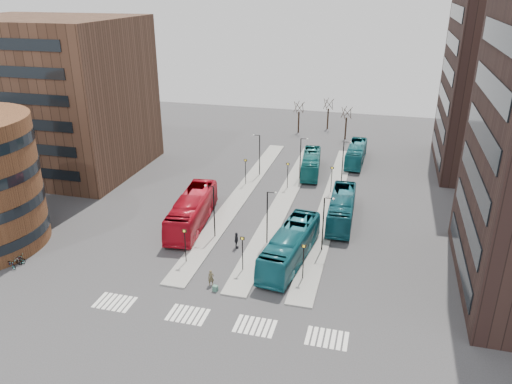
% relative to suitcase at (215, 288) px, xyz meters
% --- Properties ---
extents(ground, '(160.00, 160.00, 0.00)m').
position_rel_suitcase_xyz_m(ground, '(-0.12, -8.00, -0.28)').
color(ground, '#2F2F32').
rests_on(ground, ground).
extents(island_left, '(2.50, 45.00, 0.15)m').
position_rel_suitcase_xyz_m(island_left, '(-4.12, 22.00, -0.21)').
color(island_left, gray).
rests_on(island_left, ground).
extents(island_mid, '(2.50, 45.00, 0.15)m').
position_rel_suitcase_xyz_m(island_mid, '(1.88, 22.00, -0.21)').
color(island_mid, gray).
rests_on(island_mid, ground).
extents(island_right, '(2.50, 45.00, 0.15)m').
position_rel_suitcase_xyz_m(island_right, '(7.88, 22.00, -0.21)').
color(island_right, gray).
rests_on(island_right, ground).
extents(suitcase, '(0.51, 0.43, 0.56)m').
position_rel_suitcase_xyz_m(suitcase, '(0.00, 0.00, 0.00)').
color(suitcase, navy).
rests_on(suitcase, ground).
extents(red_bus, '(4.49, 13.41, 3.66)m').
position_rel_suitcase_xyz_m(red_bus, '(-7.08, 12.31, 1.55)').
color(red_bus, '#B20D1D').
rests_on(red_bus, ground).
extents(teal_bus_a, '(4.42, 12.77, 3.48)m').
position_rel_suitcase_xyz_m(teal_bus_a, '(5.60, 7.09, 1.46)').
color(teal_bus_a, '#155F6C').
rests_on(teal_bus_a, ground).
extents(teal_bus_b, '(3.58, 10.79, 2.95)m').
position_rel_suitcase_xyz_m(teal_bus_b, '(3.60, 33.07, 1.19)').
color(teal_bus_b, '#146567').
rests_on(teal_bus_b, ground).
extents(teal_bus_c, '(3.04, 11.69, 3.24)m').
position_rel_suitcase_xyz_m(teal_bus_c, '(9.69, 17.95, 1.34)').
color(teal_bus_c, '#135360').
rests_on(teal_bus_c, ground).
extents(teal_bus_d, '(2.76, 10.71, 2.97)m').
position_rel_suitcase_xyz_m(teal_bus_d, '(9.73, 39.51, 1.20)').
color(teal_bus_d, '#16656F').
rests_on(teal_bus_d, ground).
extents(traveller, '(0.69, 0.59, 1.59)m').
position_rel_suitcase_xyz_m(traveller, '(-0.68, 0.82, 0.51)').
color(traveller, brown).
rests_on(traveller, ground).
extents(commuter_a, '(1.06, 0.96, 1.77)m').
position_rel_suitcase_xyz_m(commuter_a, '(-6.65, 8.27, 0.60)').
color(commuter_a, black).
rests_on(commuter_a, ground).
extents(commuter_b, '(0.73, 1.16, 1.85)m').
position_rel_suitcase_xyz_m(commuter_b, '(-0.46, 8.26, 0.64)').
color(commuter_b, black).
rests_on(commuter_b, ground).
extents(commuter_c, '(1.07, 1.13, 1.54)m').
position_rel_suitcase_xyz_m(commuter_c, '(4.31, 8.60, 0.49)').
color(commuter_c, black).
rests_on(commuter_c, ground).
extents(bicycle_near, '(1.81, 1.14, 0.90)m').
position_rel_suitcase_xyz_m(bicycle_near, '(-21.12, -1.39, 0.17)').
color(bicycle_near, gray).
rests_on(bicycle_near, ground).
extents(bicycle_mid, '(1.60, 0.49, 0.95)m').
position_rel_suitcase_xyz_m(bicycle_mid, '(-21.12, -0.76, 0.19)').
color(bicycle_mid, gray).
rests_on(bicycle_mid, ground).
extents(bicycle_far, '(1.85, 0.66, 0.97)m').
position_rel_suitcase_xyz_m(bicycle_far, '(-21.12, -0.38, 0.20)').
color(bicycle_far, gray).
rests_on(bicycle_far, ground).
extents(crosswalk_stripes, '(22.35, 2.40, 0.01)m').
position_rel_suitcase_xyz_m(crosswalk_stripes, '(1.63, -4.00, -0.28)').
color(crosswalk_stripes, silver).
rests_on(crosswalk_stripes, ground).
extents(office_block, '(25.00, 20.12, 22.00)m').
position_rel_suitcase_xyz_m(office_block, '(-34.12, 25.98, 10.72)').
color(office_block, '#4D3223').
rests_on(office_block, ground).
extents(sign_poles, '(12.45, 22.12, 3.65)m').
position_rel_suitcase_xyz_m(sign_poles, '(1.48, 15.00, 2.13)').
color(sign_poles, black).
rests_on(sign_poles, ground).
extents(lamp_posts, '(14.04, 20.24, 6.12)m').
position_rel_suitcase_xyz_m(lamp_posts, '(2.52, 20.00, 3.30)').
color(lamp_posts, black).
rests_on(lamp_posts, ground).
extents(bare_trees, '(10.97, 8.14, 5.90)m').
position_rel_suitcase_xyz_m(bare_trees, '(2.55, 54.67, 2.44)').
color(bare_trees, black).
rests_on(bare_trees, ground).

